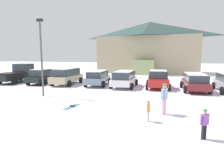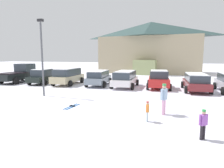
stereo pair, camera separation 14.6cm
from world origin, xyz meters
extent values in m
plane|color=white|center=(0.00, 0.00, 0.00)|extent=(160.00, 160.00, 0.00)
cube|color=tan|center=(-1.47, 32.41, 3.22)|extent=(17.83, 9.54, 6.43)
pyramid|color=#2A4341|center=(-1.47, 32.41, 7.82)|extent=(18.46, 10.17, 2.78)
cube|color=#9CA96E|center=(-1.73, 27.16, 1.20)|extent=(3.68, 1.97, 2.40)
cube|color=black|center=(-11.15, 13.49, 0.60)|extent=(2.03, 4.36, 0.55)
cube|color=#2D3842|center=(-11.13, 13.27, 1.23)|extent=(1.67, 2.32, 0.72)
cube|color=white|center=(-11.13, 13.27, 1.62)|extent=(1.56, 2.20, 0.06)
cylinder|color=black|center=(-12.17, 14.73, 0.32)|extent=(0.27, 0.65, 0.64)
cylinder|color=black|center=(-10.32, 14.87, 0.32)|extent=(0.27, 0.65, 0.64)
cylinder|color=black|center=(-11.97, 12.10, 0.32)|extent=(0.27, 0.65, 0.64)
cylinder|color=black|center=(-10.12, 12.24, 0.32)|extent=(0.27, 0.65, 0.64)
cube|color=#BEB187|center=(-8.13, 13.69, 0.66)|extent=(2.02, 4.77, 0.67)
cube|color=#2D3842|center=(-8.13, 13.60, 1.35)|extent=(1.75, 3.64, 0.72)
cube|color=white|center=(-8.13, 13.60, 1.74)|extent=(1.64, 3.45, 0.06)
cylinder|color=black|center=(-9.17, 15.11, 0.32)|extent=(0.25, 0.65, 0.64)
cylinder|color=black|center=(-7.21, 15.19, 0.32)|extent=(0.25, 0.65, 0.64)
cylinder|color=black|center=(-9.05, 12.20, 0.32)|extent=(0.25, 0.65, 0.64)
cylinder|color=black|center=(-7.09, 12.28, 0.32)|extent=(0.25, 0.65, 0.64)
cube|color=gray|center=(-4.62, 14.00, 0.62)|extent=(2.13, 4.60, 0.61)
cube|color=#2D3842|center=(-4.62, 13.91, 1.22)|extent=(1.83, 3.51, 0.58)
cube|color=white|center=(-4.62, 13.91, 1.54)|extent=(1.71, 3.33, 0.06)
cylinder|color=black|center=(-5.68, 15.28, 0.32)|extent=(0.28, 0.66, 0.64)
cylinder|color=black|center=(-3.83, 15.46, 0.32)|extent=(0.28, 0.66, 0.64)
cylinder|color=black|center=(-5.42, 12.53, 0.32)|extent=(0.28, 0.66, 0.64)
cylinder|color=black|center=(-3.57, 12.71, 0.32)|extent=(0.28, 0.66, 0.64)
cube|color=white|center=(-1.70, 13.72, 0.61)|extent=(1.96, 4.63, 0.58)
cube|color=#2D3842|center=(-1.70, 13.62, 1.23)|extent=(1.72, 3.52, 0.66)
cube|color=white|center=(-1.70, 13.62, 1.59)|extent=(1.60, 3.35, 0.06)
cylinder|color=black|center=(-2.74, 15.12, 0.32)|extent=(0.23, 0.64, 0.64)
cylinder|color=black|center=(-0.73, 15.16, 0.32)|extent=(0.23, 0.64, 0.64)
cylinder|color=black|center=(-2.68, 12.27, 0.32)|extent=(0.23, 0.64, 0.64)
cylinder|color=black|center=(-0.67, 12.31, 0.32)|extent=(0.23, 0.64, 0.64)
cube|color=red|center=(1.55, 14.03, 0.66)|extent=(2.26, 4.22, 0.69)
cube|color=#2D3842|center=(1.57, 13.83, 1.35)|extent=(1.84, 2.26, 0.68)
cube|color=white|center=(1.57, 13.83, 1.72)|extent=(1.72, 2.14, 0.06)
cylinder|color=black|center=(0.43, 15.18, 0.32)|extent=(0.28, 0.66, 0.64)
cylinder|color=black|center=(2.42, 15.38, 0.32)|extent=(0.28, 0.66, 0.64)
cylinder|color=black|center=(0.68, 12.68, 0.32)|extent=(0.28, 0.66, 0.64)
cylinder|color=black|center=(2.67, 12.88, 0.32)|extent=(0.28, 0.66, 0.64)
cube|color=maroon|center=(4.84, 13.55, 0.60)|extent=(2.13, 4.86, 0.57)
cube|color=#2D3842|center=(4.84, 13.45, 1.19)|extent=(1.84, 3.71, 0.61)
cube|color=white|center=(4.84, 13.45, 1.53)|extent=(1.71, 3.52, 0.06)
cylinder|color=black|center=(3.76, 14.95, 0.32)|extent=(0.26, 0.65, 0.64)
cylinder|color=black|center=(5.70, 15.08, 0.32)|extent=(0.26, 0.65, 0.64)
cylinder|color=black|center=(3.97, 12.01, 0.32)|extent=(0.26, 0.65, 0.64)
cylinder|color=black|center=(5.91, 12.14, 0.32)|extent=(0.26, 0.65, 0.64)
cylinder|color=black|center=(6.65, 15.05, 0.32)|extent=(0.25, 0.65, 0.64)
cylinder|color=black|center=(6.78, 12.20, 0.32)|extent=(0.25, 0.65, 0.64)
cube|color=black|center=(-14.60, 13.53, 0.75)|extent=(1.96, 5.35, 0.70)
cube|color=#2D3842|center=(-14.60, 14.60, 1.62)|extent=(1.80, 1.72, 1.05)
cube|color=black|center=(-14.61, 12.60, 1.16)|extent=(1.96, 2.95, 0.12)
cylinder|color=black|center=(-15.66, 15.14, 0.40)|extent=(0.26, 0.80, 0.80)
cylinder|color=black|center=(-13.54, 15.13, 0.40)|extent=(0.26, 0.80, 0.80)
cylinder|color=black|center=(-15.67, 11.93, 0.40)|extent=(0.26, 0.80, 0.80)
cylinder|color=black|center=(-13.55, 11.93, 0.40)|extent=(0.26, 0.80, 0.80)
cylinder|color=#EAA9CC|center=(2.53, 5.26, 0.41)|extent=(0.15, 0.15, 0.82)
cylinder|color=#EAA9CC|center=(2.48, 5.08, 0.41)|extent=(0.15, 0.15, 0.82)
cube|color=#9AB8D4|center=(2.51, 5.17, 1.11)|extent=(0.35, 0.45, 0.58)
cylinder|color=#9AB8D4|center=(2.58, 5.41, 1.12)|extent=(0.11, 0.11, 0.55)
cylinder|color=#9AB8D4|center=(2.43, 4.93, 1.12)|extent=(0.11, 0.11, 0.55)
sphere|color=tan|center=(2.51, 5.17, 1.50)|extent=(0.21, 0.21, 0.21)
cylinder|color=green|center=(2.51, 5.17, 1.62)|extent=(0.20, 0.20, 0.10)
cylinder|color=black|center=(4.05, 2.24, 0.29)|extent=(0.10, 0.10, 0.57)
cylinder|color=black|center=(4.14, 2.32, 0.29)|extent=(0.10, 0.10, 0.57)
cube|color=#9652B2|center=(4.09, 2.28, 0.77)|extent=(0.32, 0.31, 0.40)
cylinder|color=#9652B2|center=(3.96, 2.16, 0.78)|extent=(0.08, 0.08, 0.38)
cylinder|color=#9652B2|center=(4.23, 2.40, 0.78)|extent=(0.08, 0.08, 0.38)
sphere|color=tan|center=(4.09, 2.28, 1.05)|extent=(0.15, 0.15, 0.15)
cylinder|color=green|center=(4.09, 2.28, 1.13)|extent=(0.14, 0.14, 0.07)
cylinder|color=#A0B4C3|center=(1.84, 3.68, 0.24)|extent=(0.09, 0.09, 0.49)
cylinder|color=#A0B4C3|center=(1.83, 3.79, 0.24)|extent=(0.09, 0.09, 0.49)
cube|color=orange|center=(1.83, 3.74, 0.66)|extent=(0.18, 0.26, 0.34)
cylinder|color=orange|center=(1.86, 3.59, 0.67)|extent=(0.07, 0.07, 0.33)
cylinder|color=orange|center=(1.81, 3.89, 0.67)|extent=(0.07, 0.07, 0.33)
sphere|color=tan|center=(1.83, 3.74, 0.89)|extent=(0.12, 0.12, 0.12)
cylinder|color=#B03B36|center=(1.83, 3.74, 0.96)|extent=(0.12, 0.12, 0.06)
cube|color=#1A61B2|center=(-2.89, 5.14, 0.01)|extent=(0.21, 1.52, 0.02)
cube|color=black|center=(-2.89, 5.19, 0.05)|extent=(0.10, 0.21, 0.06)
cube|color=#1A61B2|center=(-3.09, 5.16, 0.01)|extent=(0.21, 1.52, 0.02)
cube|color=black|center=(-3.09, 5.21, 0.05)|extent=(0.10, 0.21, 0.06)
cylinder|color=#515459|center=(-6.78, 7.55, 2.80)|extent=(0.14, 0.14, 5.61)
cube|color=#232326|center=(-6.78, 7.55, 5.76)|extent=(0.44, 0.24, 0.20)
camera|label=1|loc=(2.86, -5.61, 3.15)|focal=32.00mm
camera|label=2|loc=(3.00, -5.57, 3.15)|focal=32.00mm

